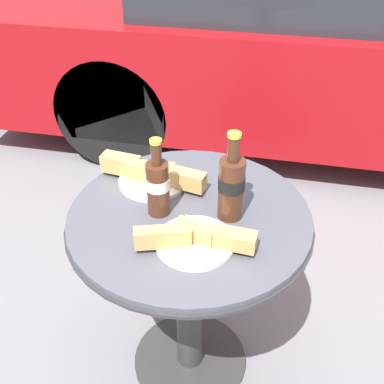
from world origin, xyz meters
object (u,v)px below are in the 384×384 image
Objects in this scene: bistro_table at (190,261)px; cola_bottle_left at (158,185)px; lunch_plate_far at (195,239)px; cola_bottle_right at (231,185)px; lunch_plate_near at (152,175)px; parked_car at (365,27)px.

bistro_table is 0.29m from cola_bottle_left.
lunch_plate_far is (0.04, -0.13, 0.21)m from bistro_table.
cola_bottle_right is 0.77× the size of lunch_plate_near.
cola_bottle_left is 0.69× the size of lunch_plate_near.
bistro_table is at bearing -171.92° from cola_bottle_right.
parked_car is at bearing 72.87° from bistro_table.
lunch_plate_near is 0.31m from lunch_plate_far.
parked_car is at bearing 75.62° from cola_bottle_right.
parked_car reaches higher than lunch_plate_near.
cola_bottle_left is at bearing 137.39° from lunch_plate_far.
cola_bottle_left is at bearing -109.16° from parked_car.
lunch_plate_far is (0.13, -0.12, -0.07)m from cola_bottle_left.
lunch_plate_near is 1.10× the size of lunch_plate_far.
parked_car is (0.53, 2.05, -0.17)m from cola_bottle_right.
lunch_plate_near reaches higher than lunch_plate_far.
lunch_plate_far is (-0.07, -0.14, -0.08)m from cola_bottle_right.
lunch_plate_near is 2.10m from parked_car.
lunch_plate_far is at bearing -53.60° from lunch_plate_near.
cola_bottle_left is 0.20m from cola_bottle_right.
bistro_table is 2.27× the size of lunch_plate_far.
lunch_plate_far is at bearing -105.15° from parked_car.
parked_car is (0.78, 1.94, -0.09)m from lunch_plate_near.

